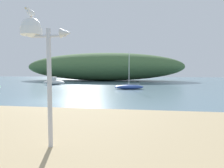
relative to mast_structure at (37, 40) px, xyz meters
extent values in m
plane|color=slate|center=(-3.98, 8.99, -3.07)|extent=(120.00, 120.00, 0.00)
ellipsoid|color=#476B3D|center=(-6.39, 40.67, 0.11)|extent=(36.76, 13.82, 6.38)
cylinder|color=silver|center=(0.33, 0.00, -1.30)|extent=(0.12, 0.12, 3.15)
cylinder|color=silver|center=(0.33, 0.00, 0.09)|extent=(0.96, 0.07, 0.07)
cylinder|color=white|center=(-0.15, 0.00, 0.22)|extent=(0.56, 0.56, 0.20)
sphere|color=white|center=(-0.15, 0.00, 0.32)|extent=(0.51, 0.51, 0.51)
cone|color=silver|center=(0.81, 0.00, 0.15)|extent=(0.29, 0.24, 0.24)
cylinder|color=orange|center=(-0.13, 0.00, 0.60)|extent=(0.01, 0.01, 0.05)
cylinder|color=orange|center=(-0.17, 0.00, 0.60)|extent=(0.01, 0.01, 0.05)
ellipsoid|color=white|center=(-0.15, 0.00, 0.70)|extent=(0.19, 0.30, 0.15)
ellipsoid|color=#9EA0A8|center=(-0.15, 0.00, 0.73)|extent=(0.16, 0.28, 0.05)
sphere|color=white|center=(-0.18, -0.11, 0.78)|extent=(0.11, 0.11, 0.11)
cone|color=gold|center=(-0.20, -0.19, 0.77)|extent=(0.04, 0.07, 0.03)
ellipsoid|color=white|center=(-11.51, 25.61, -2.72)|extent=(3.62, 1.55, 0.71)
cube|color=silver|center=(-11.86, 25.56, -2.20)|extent=(1.33, 1.03, 0.81)
ellipsoid|color=#2D4C9E|center=(1.13, 19.44, -2.81)|extent=(3.68, 1.64, 0.53)
cylinder|color=silver|center=(1.13, 19.44, -0.64)|extent=(0.08, 0.08, 4.12)
cylinder|color=silver|center=(1.66, 19.49, -2.45)|extent=(1.61, 0.22, 0.06)
camera|label=1|loc=(2.77, -4.94, -0.82)|focal=31.85mm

